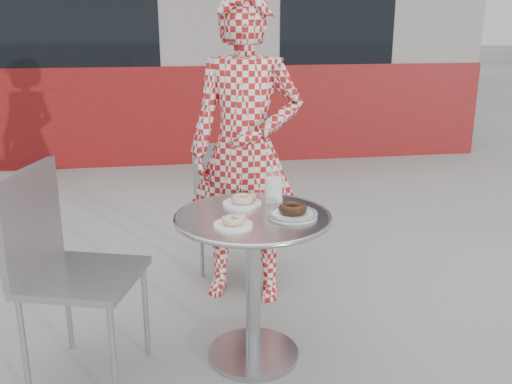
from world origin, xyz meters
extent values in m
plane|color=#A09E99|center=(0.00, 0.00, 0.00)|extent=(60.00, 60.00, 0.00)
cube|color=gray|center=(0.00, 5.60, 1.50)|extent=(6.00, 4.00, 3.00)
cube|color=maroon|center=(0.00, 3.68, 0.50)|extent=(6.02, 0.20, 1.00)
cylinder|color=silver|center=(-0.05, -0.03, 0.01)|extent=(0.40, 0.40, 0.03)
cylinder|color=silver|center=(-0.05, -0.03, 0.33)|extent=(0.06, 0.06, 0.64)
cylinder|color=silver|center=(-0.05, -0.03, 0.66)|extent=(0.64, 0.64, 0.02)
torus|color=silver|center=(-0.05, -0.03, 0.66)|extent=(0.66, 0.66, 0.02)
cube|color=#9A9CA1|center=(0.00, 0.91, 0.41)|extent=(0.50, 0.50, 0.03)
cube|color=#9A9CA1|center=(-0.07, 0.75, 0.61)|extent=(0.36, 0.18, 0.38)
cube|color=#9A9CA1|center=(-0.74, -0.06, 0.45)|extent=(0.53, 0.53, 0.03)
cube|color=#9A9CA1|center=(-0.93, 0.00, 0.68)|extent=(0.16, 0.41, 0.42)
imported|color=#A21919|center=(0.01, 0.60, 0.79)|extent=(0.67, 0.54, 1.59)
cylinder|color=white|center=(-0.07, 0.11, 0.67)|extent=(0.17, 0.17, 0.01)
torus|color=#B98447|center=(-0.07, 0.11, 0.69)|extent=(0.10, 0.10, 0.03)
sphere|color=#B77A3F|center=(-0.03, 0.14, 0.69)|extent=(0.03, 0.03, 0.03)
cylinder|color=white|center=(-0.15, -0.15, 0.67)|extent=(0.15, 0.15, 0.01)
torus|color=#B98447|center=(-0.15, -0.15, 0.69)|extent=(0.09, 0.09, 0.03)
sphere|color=#B77A3F|center=(-0.11, -0.12, 0.69)|extent=(0.03, 0.03, 0.03)
cylinder|color=white|center=(0.11, -0.07, 0.67)|extent=(0.20, 0.20, 0.01)
torus|color=black|center=(0.11, -0.07, 0.70)|extent=(0.12, 0.12, 0.04)
torus|color=black|center=(0.11, -0.07, 0.68)|extent=(0.21, 0.21, 0.02)
cylinder|color=white|center=(0.07, 0.14, 0.72)|extent=(0.07, 0.07, 0.11)
cylinder|color=white|center=(0.07, 0.14, 0.73)|extent=(0.08, 0.08, 0.13)
camera|label=1|loc=(-0.40, -2.23, 1.44)|focal=40.00mm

